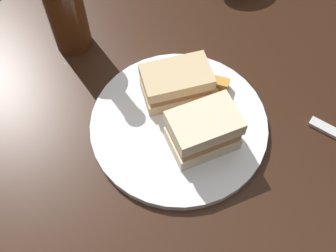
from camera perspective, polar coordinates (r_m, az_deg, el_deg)
The scene contains 11 objects.
dining_table at distance 0.99m, azimuth -0.86°, elevation -12.37°, with size 1.21×0.90×0.71m, color black.
plate at distance 0.68m, azimuth 1.23°, elevation 0.39°, with size 0.28×0.28×0.01m, color white.
sandwich_half_left at distance 0.62m, azimuth 4.82°, elevation -0.65°, with size 0.12×0.10×0.07m.
sandwich_half_right at distance 0.68m, azimuth 1.16°, elevation 5.80°, with size 0.13×0.11×0.06m.
potato_wedge_front at distance 0.66m, azimuth 6.46°, elevation 0.16°, with size 0.04×0.02×0.02m, color #B77F33.
potato_wedge_middle at distance 0.69m, azimuth 4.96°, elevation 3.85°, with size 0.04×0.02×0.02m, color gold.
potato_wedge_back at distance 0.67m, azimuth 4.04°, elevation 2.20°, with size 0.06×0.02×0.02m, color #B77F33.
potato_wedge_left_edge at distance 0.72m, azimuth 4.67°, elevation 7.08°, with size 0.05×0.02×0.01m, color #B77F33.
potato_wedge_right_edge at distance 0.69m, azimuth 6.11°, elevation 4.33°, with size 0.05×0.02×0.02m, color gold.
potato_wedge_stray at distance 0.70m, azimuth 6.69°, elevation 5.68°, with size 0.04×0.02×0.02m, color gold.
cider_bottle at distance 0.74m, azimuth -14.03°, elevation 16.00°, with size 0.07×0.07×0.25m.
Camera 1 is at (0.22, 0.22, 1.30)m, focal length 44.98 mm.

